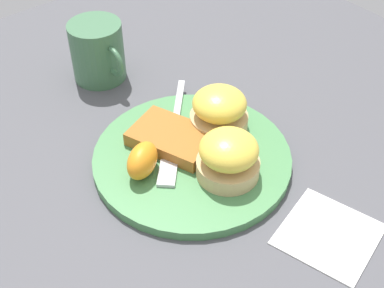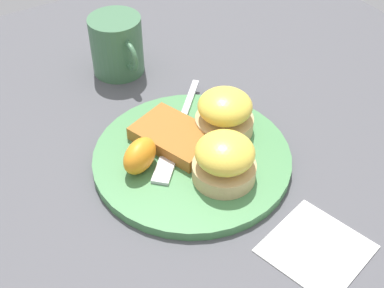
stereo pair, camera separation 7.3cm
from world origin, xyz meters
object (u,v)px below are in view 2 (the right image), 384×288
at_px(sandwich_benedict_left, 225,160).
at_px(sandwich_benedict_right, 225,113).
at_px(hashbrown_patty, 175,136).
at_px(orange_wedge, 140,156).
at_px(cup, 117,45).
at_px(fork, 177,134).

xyz_separation_m(sandwich_benedict_left, sandwich_benedict_right, (-0.08, 0.05, 0.00)).
relative_size(sandwich_benedict_left, hashbrown_patty, 0.74).
height_order(sandwich_benedict_right, hashbrown_patty, sandwich_benedict_right).
relative_size(orange_wedge, cup, 0.51).
relative_size(sandwich_benedict_left, fork, 0.47).
distance_m(sandwich_benedict_left, cup, 0.32).
height_order(hashbrown_patty, orange_wedge, orange_wedge).
bearing_deg(sandwich_benedict_left, orange_wedge, -130.61).
bearing_deg(cup, orange_wedge, -19.39).
bearing_deg(sandwich_benedict_right, cup, -167.15).
xyz_separation_m(orange_wedge, fork, (-0.03, 0.08, -0.02)).
distance_m(sandwich_benedict_left, orange_wedge, 0.11).
bearing_deg(fork, cup, 177.27).
bearing_deg(hashbrown_patty, cup, 175.02).
height_order(hashbrown_patty, cup, cup).
distance_m(sandwich_benedict_right, cup, 0.24).
bearing_deg(cup, sandwich_benedict_left, 0.06).
bearing_deg(hashbrown_patty, orange_wedge, -72.06).
relative_size(orange_wedge, fork, 0.33).
bearing_deg(orange_wedge, hashbrown_patty, 107.94).
bearing_deg(orange_wedge, sandwich_benedict_left, 49.39).
xyz_separation_m(hashbrown_patty, cup, (-0.22, 0.02, 0.03)).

